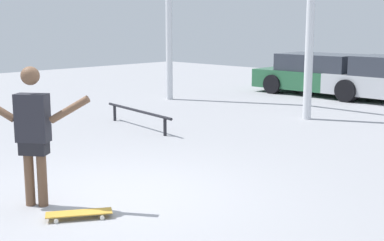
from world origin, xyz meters
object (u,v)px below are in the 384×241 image
Objects in this scene: skateboarder at (33,129)px; parked_car_green at (323,75)px; skateboard at (79,213)px; grind_rail at (138,113)px.

skateboarder is 12.41m from parked_car_green.
skateboarder is 0.40× the size of parked_car_green.
parked_car_green reaches higher than skateboard.
parked_car_green reaches higher than grind_rail.
skateboarder is at bearing -77.03° from parked_car_green.
skateboarder reaches higher than grind_rail.
grind_rail is (-3.81, 4.13, 0.26)m from skateboard.
skateboarder reaches higher than parked_car_green.
skateboard is 0.17× the size of parked_car_green.
grind_rail is 0.58× the size of parked_car_green.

